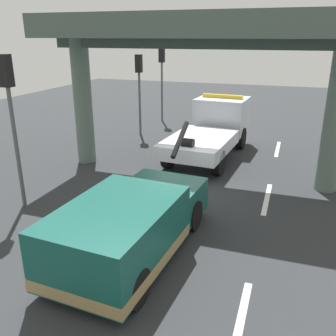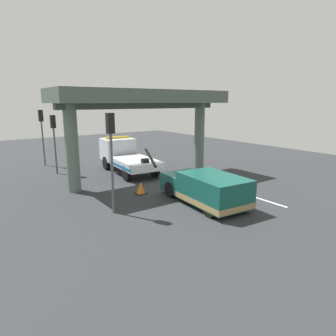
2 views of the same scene
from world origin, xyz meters
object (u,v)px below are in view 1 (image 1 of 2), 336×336
tow_truck_white (213,127)px  traffic_light_mid (162,68)px  towed_van_green (130,227)px  traffic_light_near (10,100)px  traffic_light_far (139,77)px  traffic_cone_orange (122,184)px

tow_truck_white → traffic_light_mid: traffic_light_mid is taller
towed_van_green → traffic_light_mid: 15.40m
tow_truck_white → traffic_light_near: size_ratio=1.59×
towed_van_green → tow_truck_white: bearing=-0.4°
towed_van_green → traffic_light_near: (1.55, 4.39, 2.57)m
tow_truck_white → towed_van_green: 8.98m
traffic_light_far → traffic_cone_orange: 8.53m
tow_truck_white → traffic_light_mid: size_ratio=1.64×
towed_van_green → traffic_cone_orange: bearing=28.8°
towed_van_green → traffic_light_far: (11.05, 4.39, 2.27)m
traffic_light_far → traffic_light_mid: (3.50, 0.00, 0.20)m
traffic_light_far → traffic_cone_orange: size_ratio=6.14×
tow_truck_white → traffic_cone_orange: size_ratio=10.75×
traffic_light_far → towed_van_green: bearing=-158.3°
tow_truck_white → traffic_light_near: traffic_light_near is taller
traffic_light_near → traffic_cone_orange: (1.83, -2.54, -3.03)m
towed_van_green → traffic_light_near: bearing=70.5°
traffic_light_near → traffic_cone_orange: bearing=-54.2°
tow_truck_white → traffic_light_far: 5.25m
traffic_light_far → traffic_light_near: bearing=180.0°
traffic_light_near → traffic_light_far: size_ratio=1.10×
towed_van_green → traffic_light_mid: (14.55, 4.39, 2.47)m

